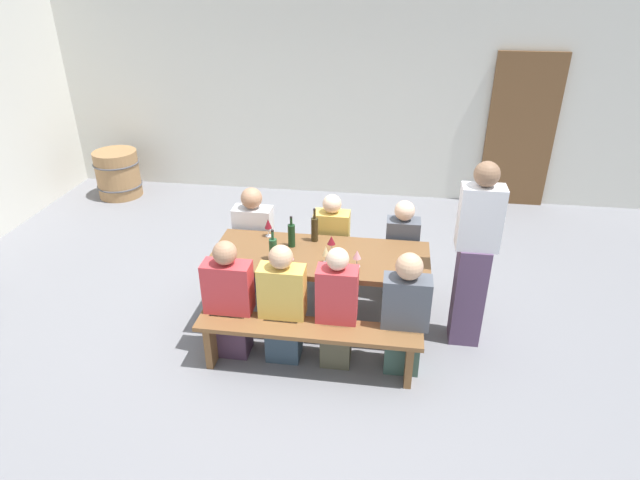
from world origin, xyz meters
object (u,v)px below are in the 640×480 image
object	(u,v)px
wine_bottle_0	(315,229)
wine_glass_4	(326,251)
bench_far	(329,256)
wooden_door	(520,132)
wine_glass_1	(290,255)
seated_guest_far_1	(332,248)
wine_glass_3	(357,255)
wine_bottle_2	(273,249)
bench_near	(308,336)
tasting_table	(320,262)
standing_host	(474,259)
wine_glass_2	(268,224)
seated_guest_near_0	(229,302)
wine_barrel	(118,174)
seated_guest_far_0	(254,241)
seated_guest_near_3	(405,316)
seated_guest_near_2	(337,310)
wine_glass_0	(331,241)
seated_guest_near_1	(283,307)
seated_guest_far_2	(401,253)
wine_bottle_1	(292,235)

from	to	relation	value
wine_bottle_0	wine_glass_4	distance (m)	0.44
bench_far	wine_bottle_0	bearing A→B (deg)	-101.87
wooden_door	bench_far	size ratio (longest dim) A/B	1.12
wine_glass_1	seated_guest_far_1	size ratio (longest dim) A/B	0.17
wine_glass_1	bench_far	bearing A→B (deg)	77.28
wine_glass_3	wine_bottle_2	bearing A→B (deg)	178.50
bench_near	tasting_table	bearing A→B (deg)	90.00
wine_glass_4	standing_host	world-z (taller)	standing_host
wine_glass_2	seated_guest_near_0	world-z (taller)	seated_guest_near_0
wine_glass_2	wine_bottle_2	bearing A→B (deg)	-71.47
seated_guest_far_1	wine_barrel	world-z (taller)	seated_guest_far_1
seated_guest_far_0	wine_barrel	size ratio (longest dim) A/B	1.67
wine_bottle_2	seated_guest_near_0	bearing A→B (deg)	-128.09
bench_near	wine_glass_2	bearing A→B (deg)	119.03
wooden_door	seated_guest_far_0	size ratio (longest dim) A/B	1.84
seated_guest_near_3	seated_guest_far_1	xyz separation A→B (m)	(-0.74, 1.08, -0.01)
seated_guest_near_0	seated_guest_near_2	xyz separation A→B (m)	(0.93, 0.00, 0.01)
wine_glass_0	seated_guest_near_1	xyz separation A→B (m)	(-0.34, -0.58, -0.35)
wine_glass_4	wine_glass_1	bearing A→B (deg)	-153.99
wine_glass_0	wine_barrel	bearing A→B (deg)	142.63
wooden_door	seated_guest_far_2	xyz separation A→B (m)	(-1.54, -2.71, -0.53)
wine_glass_3	seated_guest_far_1	xyz separation A→B (m)	(-0.31, 0.71, -0.34)
wine_bottle_0	seated_guest_near_3	xyz separation A→B (m)	(0.87, -0.81, -0.34)
seated_guest_near_3	seated_guest_far_0	bearing A→B (deg)	55.08
wine_barrel	seated_guest_near_1	bearing A→B (deg)	-45.84
seated_guest_far_1	wine_glass_1	bearing A→B (deg)	-17.47
seated_guest_near_2	standing_host	distance (m)	1.27
wine_glass_0	wine_glass_2	distance (m)	0.69
wine_glass_4	seated_guest_near_1	world-z (taller)	seated_guest_near_1
wine_glass_2	wine_glass_3	distance (m)	1.01
wine_glass_0	wine_glass_4	world-z (taller)	wine_glass_0
tasting_table	wine_glass_0	world-z (taller)	wine_glass_0
wine_glass_0	standing_host	xyz separation A→B (m)	(1.25, -0.10, -0.03)
wine_glass_4	seated_guest_near_0	size ratio (longest dim) A/B	0.15
seated_guest_near_0	seated_guest_far_1	bearing A→B (deg)	-34.59
wine_bottle_2	wine_glass_4	size ratio (longest dim) A/B	1.74
seated_guest_near_0	seated_guest_far_1	world-z (taller)	seated_guest_far_1
bench_near	seated_guest_near_0	distance (m)	0.74
wine_glass_2	seated_guest_near_3	bearing A→B (deg)	-32.08
wine_bottle_1	wine_glass_0	distance (m)	0.39
bench_near	wine_glass_0	distance (m)	0.91
seated_guest_near_1	seated_guest_near_2	bearing A→B (deg)	-90.00
wine_glass_3	wine_glass_4	size ratio (longest dim) A/B	0.95
bench_near	wine_bottle_0	xyz separation A→B (m)	(-0.09, 0.96, 0.52)
wine_glass_4	seated_guest_near_2	distance (m)	0.54
bench_near	bench_far	world-z (taller)	same
wine_glass_1	seated_guest_near_1	distance (m)	0.44
tasting_table	wine_bottle_1	xyz separation A→B (m)	(-0.29, 0.12, 0.20)
seated_guest_near_1	seated_guest_far_0	distance (m)	1.20
wine_bottle_2	seated_guest_far_0	bearing A→B (deg)	118.12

